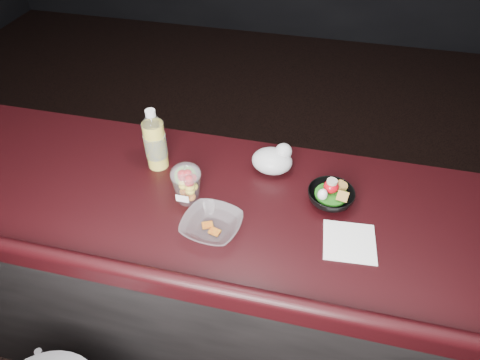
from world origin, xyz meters
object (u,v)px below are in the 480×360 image
object	(u,v)px
green_apple	(186,176)
snack_bowl	(330,195)
fruit_cup	(187,183)
takeout_bowl	(212,225)
lemonade_bottle	(155,143)

from	to	relation	value
green_apple	snack_bowl	world-z (taller)	snack_bowl
fruit_cup	snack_bowl	bearing A→B (deg)	11.89
fruit_cup	green_apple	bearing A→B (deg)	113.39
fruit_cup	snack_bowl	distance (m)	0.48
green_apple	takeout_bowl	size ratio (longest dim) A/B	0.40
lemonade_bottle	green_apple	bearing A→B (deg)	-29.59
lemonade_bottle	snack_bowl	bearing A→B (deg)	-4.28
snack_bowl	takeout_bowl	bearing A→B (deg)	-148.72
lemonade_bottle	fruit_cup	bearing A→B (deg)	-41.77
lemonade_bottle	green_apple	world-z (taller)	lemonade_bottle
lemonade_bottle	takeout_bowl	world-z (taller)	lemonade_bottle
green_apple	takeout_bowl	distance (m)	0.24
lemonade_bottle	green_apple	size ratio (longest dim) A/B	2.89
lemonade_bottle	fruit_cup	size ratio (longest dim) A/B	1.67
fruit_cup	takeout_bowl	xyz separation A→B (m)	(0.12, -0.12, -0.05)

